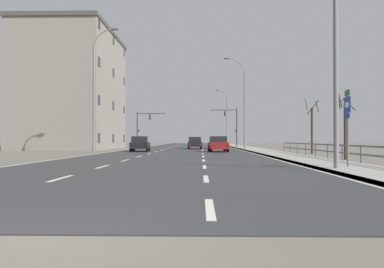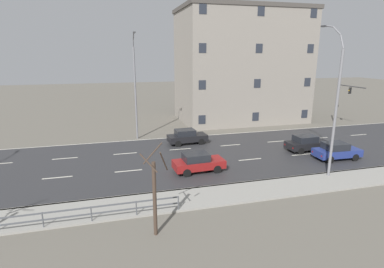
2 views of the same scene
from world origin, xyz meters
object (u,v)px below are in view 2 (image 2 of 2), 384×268
Objects in this scene: car_far_left at (306,143)px; car_far_right at (198,162)px; car_near_left at (187,136)px; traffic_signal_left at (342,98)px; street_lamp_left_bank at (135,89)px; car_near_right at (337,151)px; street_lamp_midground at (335,106)px; brick_building at (241,66)px.

car_far_left and car_far_right have the same top height.
car_far_right is (7.99, -1.08, 0.00)m from car_near_left.
traffic_signal_left is 1.33× the size of car_near_left.
street_lamp_left_bank is 20.96m from car_near_right.
car_far_left is at bearing -52.28° from traffic_signal_left.
street_lamp_left_bank is 2.75× the size of car_near_right.
street_lamp_midground is at bearing 66.32° from car_far_right.
car_far_right is at bearing -89.56° from car_near_right.
street_lamp_left_bank reaches higher than car_far_left.
traffic_signal_left reaches higher than car_near_right.
car_far_left is 0.99× the size of car_far_right.
car_near_left is (2.99, -21.66, -2.87)m from traffic_signal_left.
street_lamp_midground is 11.16m from car_far_right.
brick_building is at bearing -123.46° from traffic_signal_left.
brick_building is at bearing 114.48° from street_lamp_left_bank.
street_lamp_midground is 0.66× the size of brick_building.
brick_building is at bearing 144.66° from car_far_right.
street_lamp_left_bank is 26.61m from traffic_signal_left.
traffic_signal_left is 0.32× the size of brick_building.
car_near_right is 1.00× the size of car_far_left.
brick_building is (-21.91, 2.11, 2.10)m from street_lamp_midground.
car_near_left is at bearing -123.19° from car_near_right.
car_near_right is 12.91m from car_far_right.
car_near_left is at bearing -144.01° from street_lamp_midground.
traffic_signal_left is (0.39, 26.53, -1.95)m from street_lamp_left_bank.
street_lamp_midground is 15.03m from car_near_left.
car_near_right is 0.24× the size of brick_building.
car_near_right is 14.47m from car_near_left.
traffic_signal_left is at bearing 94.49° from car_near_left.
traffic_signal_left reaches higher than car_far_left.
street_lamp_midground reaches higher than car_far_left.
traffic_signal_left is 1.35× the size of car_near_right.
street_lamp_left_bank reaches higher than street_lamp_midground.
car_near_right is at bearing 54.93° from street_lamp_left_bank.
traffic_signal_left is 25.41m from car_far_right.
car_far_left is at bearing 158.85° from street_lamp_midground.
car_near_left and car_far_right have the same top height.
car_near_right is at bearing -40.96° from traffic_signal_left.
street_lamp_midground is 1.00× the size of street_lamp_left_bank.
brick_building is (-18.36, 11.57, 6.86)m from car_far_right.
traffic_signal_left is 1.35× the size of car_far_left.
street_lamp_midground is 2.72× the size of car_far_right.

